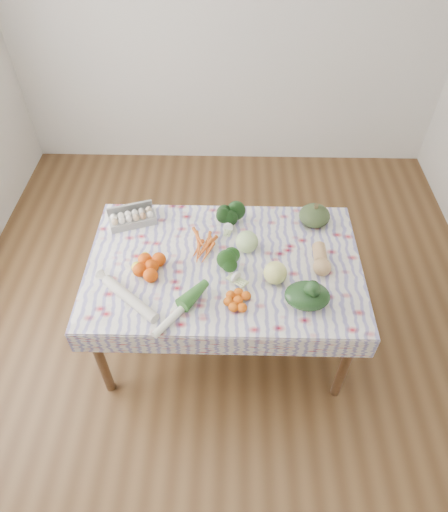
{
  "coord_description": "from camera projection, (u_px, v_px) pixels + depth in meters",
  "views": [
    {
      "loc": [
        0.04,
        -1.87,
        2.79
      ],
      "look_at": [
        0.0,
        0.0,
        0.82
      ],
      "focal_mm": 32.0,
      "sensor_mm": 36.0,
      "label": 1
    }
  ],
  "objects": [
    {
      "name": "cabbage",
      "position": [
        247.0,
        242.0,
        2.79
      ],
      "size": [
        0.16,
        0.16,
        0.14
      ],
      "primitive_type": "sphere",
      "rotation": [
        0.0,
        0.0,
        -0.15
      ],
      "color": "#B1D686",
      "rests_on": "tablecloth"
    },
    {
      "name": "spinach_bag",
      "position": [
        307.0,
        296.0,
        2.51
      ],
      "size": [
        0.31,
        0.28,
        0.11
      ],
      "primitive_type": "ellipsoid",
      "rotation": [
        0.0,
        0.0,
        -0.38
      ],
      "color": "black",
      "rests_on": "tablecloth"
    },
    {
      "name": "kale_bunch",
      "position": [
        231.0,
        218.0,
        2.93
      ],
      "size": [
        0.19,
        0.18,
        0.14
      ],
      "primitive_type": "ellipsoid",
      "rotation": [
        0.0,
        0.0,
        -0.24
      ],
      "color": "black",
      "rests_on": "tablecloth"
    },
    {
      "name": "carrot_bunch",
      "position": [
        205.0,
        248.0,
        2.82
      ],
      "size": [
        0.22,
        0.2,
        0.04
      ],
      "primitive_type": "cube",
      "rotation": [
        0.0,
        0.0,
        -0.03
      ],
      "color": "#D45F1D",
      "rests_on": "tablecloth"
    },
    {
      "name": "broccoli",
      "position": [
        229.0,
        270.0,
        2.64
      ],
      "size": [
        0.24,
        0.24,
        0.12
      ],
      "primitive_type": "ellipsoid",
      "rotation": [
        0.0,
        0.0,
        0.83
      ],
      "color": "#1D4C17",
      "rests_on": "tablecloth"
    },
    {
      "name": "orange_cluster",
      "position": [
        151.0,
        266.0,
        2.68
      ],
      "size": [
        0.33,
        0.33,
        0.09
      ],
      "primitive_type": "cube",
      "rotation": [
        0.0,
        0.0,
        -0.25
      ],
      "color": "#D44606",
      "rests_on": "tablecloth"
    },
    {
      "name": "ground",
      "position": [
        224.0,
        334.0,
        3.31
      ],
      "size": [
        4.5,
        4.5,
        0.0
      ],
      "primitive_type": "plane",
      "color": "#52361C",
      "rests_on": "ground"
    },
    {
      "name": "egg_carton",
      "position": [
        133.0,
        219.0,
        2.97
      ],
      "size": [
        0.32,
        0.21,
        0.08
      ],
      "primitive_type": "cube",
      "rotation": [
        0.0,
        0.0,
        0.34
      ],
      "color": "#9A9A96",
      "rests_on": "tablecloth"
    },
    {
      "name": "tablecloth",
      "position": [
        224.0,
        263.0,
        2.77
      ],
      "size": [
        1.66,
        1.06,
        0.01
      ],
      "primitive_type": "cube",
      "color": "silver",
      "rests_on": "dining_table"
    },
    {
      "name": "mandarin_cluster",
      "position": [
        238.0,
        300.0,
        2.53
      ],
      "size": [
        0.23,
        0.23,
        0.06
      ],
      "primitive_type": "cube",
      "rotation": [
        0.0,
        0.0,
        -0.27
      ],
      "color": "orange",
      "rests_on": "tablecloth"
    },
    {
      "name": "butternut_squash",
      "position": [
        321.0,
        259.0,
        2.71
      ],
      "size": [
        0.11,
        0.23,
        0.11
      ],
      "primitive_type": "ellipsoid",
      "rotation": [
        0.0,
        0.0,
        -0.02
      ],
      "color": "tan",
      "rests_on": "tablecloth"
    },
    {
      "name": "leek",
      "position": [
        181.0,
        310.0,
        2.49
      ],
      "size": [
        0.29,
        0.36,
        0.05
      ],
      "primitive_type": "cylinder",
      "rotation": [
        1.57,
        0.0,
        -0.64
      ],
      "color": "white",
      "rests_on": "tablecloth"
    },
    {
      "name": "grapefruit",
      "position": [
        275.0,
        273.0,
        2.61
      ],
      "size": [
        0.15,
        0.15,
        0.14
      ],
      "primitive_type": "sphere",
      "rotation": [
        0.0,
        0.0,
        0.12
      ],
      "color": "#E0E577",
      "rests_on": "tablecloth"
    },
    {
      "name": "daikon",
      "position": [
        130.0,
        298.0,
        2.53
      ],
      "size": [
        0.37,
        0.33,
        0.06
      ],
      "primitive_type": "cylinder",
      "rotation": [
        1.57,
        0.0,
        0.86
      ],
      "color": "beige",
      "rests_on": "tablecloth"
    },
    {
      "name": "wall_back",
      "position": [
        230.0,
        16.0,
        3.85
      ],
      "size": [
        4.0,
        0.04,
        2.8
      ],
      "primitive_type": "cube",
      "color": "silver",
      "rests_on": "ground"
    },
    {
      "name": "kabocha_squash",
      "position": [
        314.0,
        216.0,
        2.96
      ],
      "size": [
        0.26,
        0.26,
        0.13
      ],
      "primitive_type": "ellipsoid",
      "rotation": [
        0.0,
        0.0,
        0.33
      ],
      "color": "#364825",
      "rests_on": "tablecloth"
    },
    {
      "name": "dining_table",
      "position": [
        224.0,
        272.0,
        2.82
      ],
      "size": [
        1.6,
        1.0,
        0.75
      ],
      "color": "brown",
      "rests_on": "ground"
    }
  ]
}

